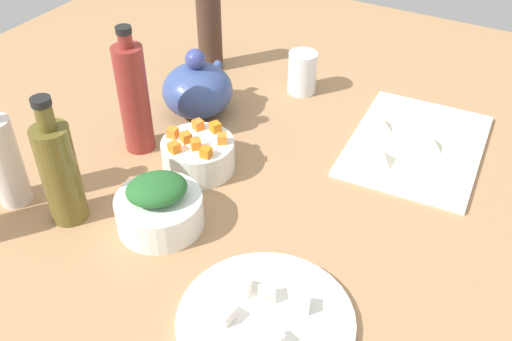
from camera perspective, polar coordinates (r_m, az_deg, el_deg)
name	(u,v)px	position (r cm, az deg, el deg)	size (l,w,h in cm)	color
tabletop	(256,198)	(105.91, 0.00, -2.77)	(190.00, 190.00, 3.00)	#A87D53
cutting_board	(416,145)	(120.29, 15.66, 2.47)	(33.58, 25.05, 1.00)	white
plate_tofu	(266,320)	(84.35, 0.96, -14.69)	(25.65, 25.65, 1.20)	white
bowl_greens	(160,212)	(97.79, -9.55, -4.05)	(14.69, 14.69, 6.01)	white
bowl_carrots	(198,155)	(109.17, -5.76, 1.51)	(13.79, 13.79, 6.15)	white
teapot	(198,89)	(124.50, -5.84, 8.05)	(16.83, 15.06, 15.17)	#394E8C
bottle_0	(59,171)	(99.18, -18.97, -0.07)	(6.29, 6.29, 23.71)	brown
bottle_1	(134,98)	(112.36, -12.07, 7.10)	(5.81, 5.81, 25.86)	maroon
bottle_2	(210,30)	(141.41, -4.65, 13.79)	(5.87, 5.87, 23.39)	#442D21
bottle_3	(4,159)	(106.76, -23.79, 1.04)	(5.70, 5.70, 21.80)	silver
drinking_glass_1	(302,73)	(132.95, 4.62, 9.69)	(6.56, 6.56, 9.73)	white
carrot_cube_0	(196,144)	(105.30, -6.00, 2.62)	(1.80, 1.80, 1.80)	orange
carrot_cube_1	(222,139)	(106.36, -3.39, 3.18)	(1.80, 1.80, 1.80)	orange
carrot_cube_2	(206,152)	(103.05, -5.01, 1.81)	(1.80, 1.80, 1.80)	orange
carrot_cube_3	(198,125)	(110.61, -5.79, 4.56)	(1.80, 1.80, 1.80)	orange
carrot_cube_4	(174,147)	(105.00, -8.15, 2.31)	(1.80, 1.80, 1.80)	orange
carrot_cube_5	(187,136)	(107.54, -6.89, 3.39)	(1.80, 1.80, 1.80)	orange
carrot_cube_6	(215,127)	(109.66, -4.08, 4.34)	(1.80, 1.80, 1.80)	orange
carrot_cube_7	(172,133)	(108.86, -8.34, 3.72)	(1.80, 1.80, 1.80)	orange
chopped_greens_mound	(157,189)	(94.56, -9.86, -1.80)	(10.09, 8.43, 3.96)	#26632B
tofu_cube_0	(243,287)	(85.97, -1.28, -11.52)	(2.20, 2.20, 2.20)	white
tofu_cube_1	(267,294)	(85.11, 1.07, -12.20)	(2.20, 2.20, 2.20)	white
tofu_cube_2	(302,304)	(84.20, 4.60, -13.12)	(2.20, 2.20, 2.20)	#E6ECCA
tofu_cube_3	(225,315)	(82.90, -3.08, -14.14)	(2.20, 2.20, 2.20)	white
tofu_cube_4	(274,340)	(80.34, 1.84, -16.50)	(2.20, 2.20, 2.20)	white
dumpling_0	(432,143)	(118.45, 17.13, 2.62)	(4.00, 3.96, 2.62)	beige
dumpling_1	(383,157)	(112.38, 12.50, 1.36)	(4.68, 4.30, 2.46)	beige
dumpling_2	(383,124)	(122.00, 12.52, 4.53)	(4.07, 4.02, 2.28)	beige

